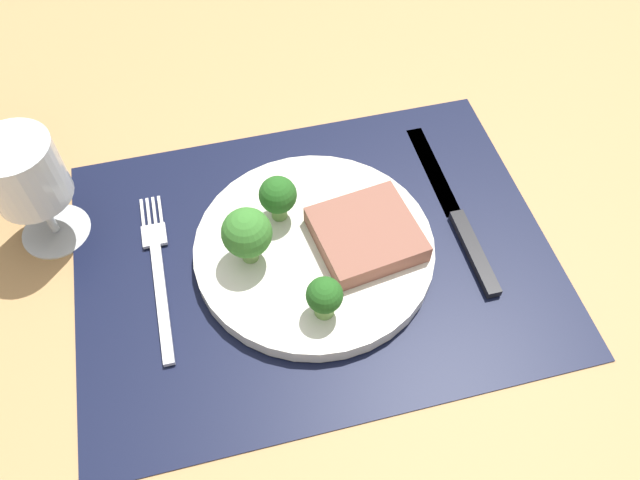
% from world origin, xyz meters
% --- Properties ---
extents(ground_plane, '(1.40, 1.10, 0.03)m').
position_xyz_m(ground_plane, '(0.00, 0.00, -0.01)').
color(ground_plane, tan).
extents(placemat, '(0.46, 0.35, 0.00)m').
position_xyz_m(placemat, '(0.00, 0.00, 0.00)').
color(placemat, black).
rests_on(placemat, ground_plane).
extents(plate, '(0.23, 0.23, 0.02)m').
position_xyz_m(plate, '(0.00, 0.00, 0.01)').
color(plate, silver).
rests_on(plate, placemat).
extents(steak, '(0.10, 0.10, 0.02)m').
position_xyz_m(steak, '(0.05, -0.01, 0.03)').
color(steak, '#8C5647').
rests_on(steak, plate).
extents(broccoli_near_steak, '(0.04, 0.04, 0.05)m').
position_xyz_m(broccoli_near_steak, '(-0.03, 0.04, 0.05)').
color(broccoli_near_steak, '#6B994C').
rests_on(broccoli_near_steak, plate).
extents(broccoli_near_fork, '(0.03, 0.03, 0.05)m').
position_xyz_m(broccoli_near_fork, '(-0.01, -0.07, 0.05)').
color(broccoli_near_fork, '#6B994C').
rests_on(broccoli_near_fork, plate).
extents(broccoli_back_left, '(0.05, 0.05, 0.06)m').
position_xyz_m(broccoli_back_left, '(-0.06, -0.00, 0.06)').
color(broccoli_back_left, '#6B994C').
rests_on(broccoli_back_left, plate).
extents(fork, '(0.02, 0.19, 0.01)m').
position_xyz_m(fork, '(-0.15, 0.01, 0.01)').
color(fork, silver).
rests_on(fork, placemat).
extents(knife, '(0.02, 0.23, 0.01)m').
position_xyz_m(knife, '(0.15, 0.01, 0.01)').
color(knife, black).
rests_on(knife, placemat).
extents(wine_glass, '(0.07, 0.07, 0.12)m').
position_xyz_m(wine_glass, '(-0.25, 0.09, 0.08)').
color(wine_glass, silver).
rests_on(wine_glass, ground_plane).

